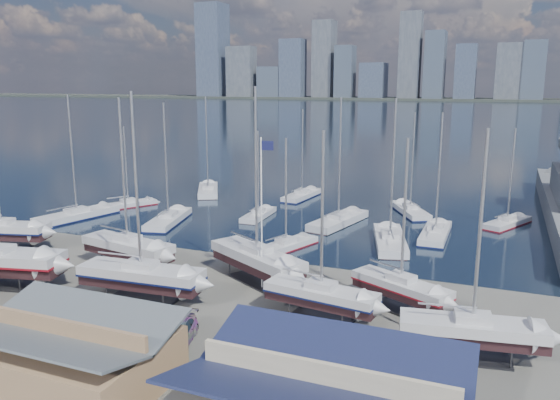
% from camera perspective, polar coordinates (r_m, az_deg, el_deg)
% --- Properties ---
extents(ground, '(1400.00, 1400.00, 0.00)m').
position_cam_1_polar(ground, '(48.36, -8.15, -9.37)').
color(ground, '#605E59').
rests_on(ground, ground).
extents(water, '(1400.00, 600.00, 0.40)m').
position_cam_1_polar(water, '(349.97, 18.41, 8.58)').
color(water, '#1A253C').
rests_on(water, ground).
extents(far_shore, '(1400.00, 80.00, 2.20)m').
position_cam_1_polar(far_shore, '(609.42, 20.12, 9.83)').
color(far_shore, '#2D332D').
rests_on(far_shore, ground).
extents(skyline, '(639.14, 43.80, 107.69)m').
position_cam_1_polar(skyline, '(603.69, 19.60, 13.46)').
color(skyline, '#475166').
rests_on(skyline, far_shore).
extents(shed_grey, '(12.60, 8.40, 4.17)m').
position_cam_1_polar(shed_grey, '(35.82, -21.56, -14.36)').
color(shed_grey, '#8C6B4C').
rests_on(shed_grey, ground).
extents(sailboat_cradle_0, '(10.66, 5.40, 16.55)m').
position_cam_1_polar(sailboat_cradle_0, '(66.20, -27.10, -2.80)').
color(sailboat_cradle_0, '#2D2D33').
rests_on(sailboat_cradle_0, ground).
extents(sailboat_cradle_2, '(10.37, 4.59, 16.34)m').
position_cam_1_polar(sailboat_cradle_2, '(54.99, -15.62, -4.74)').
color(sailboat_cradle_2, '#2D2D33').
rests_on(sailboat_cradle_2, ground).
extents(sailboat_cradle_3, '(10.77, 3.70, 17.04)m').
position_cam_1_polar(sailboat_cradle_3, '(46.60, -14.29, -7.68)').
color(sailboat_cradle_3, '#2D2D33').
rests_on(sailboat_cradle_3, ground).
extents(sailboat_cradle_4, '(10.80, 7.88, 17.37)m').
position_cam_1_polar(sailboat_cradle_4, '(49.33, -2.44, -6.17)').
color(sailboat_cradle_4, '#2D2D33').
rests_on(sailboat_cradle_4, ground).
extents(sailboat_cradle_5, '(9.06, 3.67, 14.36)m').
position_cam_1_polar(sailboat_cradle_5, '(41.78, 4.30, -9.88)').
color(sailboat_cradle_5, '#2D2D33').
rests_on(sailboat_cradle_5, ground).
extents(sailboat_cradle_6, '(8.50, 5.81, 13.66)m').
position_cam_1_polar(sailboat_cradle_6, '(44.33, 12.51, -8.87)').
color(sailboat_cradle_6, '#2D2D33').
rests_on(sailboat_cradle_6, ground).
extents(sailboat_cradle_7, '(9.43, 4.05, 14.99)m').
position_cam_1_polar(sailboat_cradle_7, '(38.22, 19.44, -12.68)').
color(sailboat_cradle_7, '#2D2D33').
rests_on(sailboat_cradle_7, ground).
extents(sailboat_moored_0, '(5.78, 11.78, 16.97)m').
position_cam_1_polar(sailboat_moored_0, '(76.87, -20.42, -1.67)').
color(sailboat_moored_0, black).
rests_on(sailboat_moored_0, water).
extents(sailboat_moored_1, '(6.12, 8.21, 12.23)m').
position_cam_1_polar(sailboat_moored_1, '(82.06, -15.57, -0.51)').
color(sailboat_moored_1, black).
rests_on(sailboat_moored_1, water).
extents(sailboat_moored_2, '(7.78, 10.93, 16.29)m').
position_cam_1_polar(sailboat_moored_2, '(89.58, -7.51, 0.87)').
color(sailboat_moored_2, black).
rests_on(sailboat_moored_2, water).
extents(sailboat_moored_3, '(5.47, 11.12, 16.02)m').
position_cam_1_polar(sailboat_moored_3, '(71.38, -11.56, -2.17)').
color(sailboat_moored_3, black).
rests_on(sailboat_moored_3, water).
extents(sailboat_moored_4, '(2.63, 8.12, 12.11)m').
position_cam_1_polar(sailboat_moored_4, '(72.86, -2.26, -1.62)').
color(sailboat_moored_4, black).
rests_on(sailboat_moored_4, water).
extents(sailboat_moored_5, '(3.65, 9.84, 14.37)m').
position_cam_1_polar(sailboat_moored_5, '(85.20, 2.32, 0.38)').
color(sailboat_moored_5, black).
rests_on(sailboat_moored_5, water).
extents(sailboat_moored_6, '(5.08, 8.74, 12.61)m').
position_cam_1_polar(sailboat_moored_6, '(59.15, 0.62, -4.90)').
color(sailboat_moored_6, black).
rests_on(sailboat_moored_6, water).
extents(sailboat_moored_7, '(5.44, 11.47, 16.70)m').
position_cam_1_polar(sailboat_moored_7, '(69.61, 6.12, -2.34)').
color(sailboat_moored_7, black).
rests_on(sailboat_moored_7, water).
extents(sailboat_moored_8, '(6.90, 9.84, 14.49)m').
position_cam_1_polar(sailboat_moored_8, '(77.02, 13.43, -1.21)').
color(sailboat_moored_8, black).
rests_on(sailboat_moored_8, water).
extents(sailboat_moored_9, '(5.90, 11.57, 16.82)m').
position_cam_1_polar(sailboat_moored_9, '(61.92, 11.41, -4.35)').
color(sailboat_moored_9, black).
rests_on(sailboat_moored_9, water).
extents(sailboat_moored_10, '(2.85, 10.10, 15.09)m').
position_cam_1_polar(sailboat_moored_10, '(66.16, 15.92, -3.53)').
color(sailboat_moored_10, black).
rests_on(sailboat_moored_10, water).
extents(sailboat_moored_11, '(6.03, 8.77, 12.87)m').
position_cam_1_polar(sailboat_moored_11, '(74.33, 22.64, -2.30)').
color(sailboat_moored_11, black).
rests_on(sailboat_moored_11, water).
extents(car_a, '(2.40, 4.71, 1.53)m').
position_cam_1_polar(car_a, '(45.25, -20.67, -10.56)').
color(car_a, gray).
rests_on(car_a, ground).
extents(car_b, '(5.02, 2.96, 1.56)m').
position_cam_1_polar(car_b, '(40.62, -15.61, -12.83)').
color(car_b, gray).
rests_on(car_b, ground).
extents(car_c, '(3.81, 5.96, 1.53)m').
position_cam_1_polar(car_c, '(42.18, -16.97, -11.98)').
color(car_c, gray).
rests_on(car_c, ground).
extents(car_d, '(3.67, 5.80, 1.57)m').
position_cam_1_polar(car_d, '(39.15, -10.77, -13.56)').
color(car_d, gray).
rests_on(car_d, ground).
extents(flagpole, '(1.16, 0.12, 13.24)m').
position_cam_1_polar(flagpole, '(46.07, -1.84, -0.30)').
color(flagpole, white).
rests_on(flagpole, ground).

